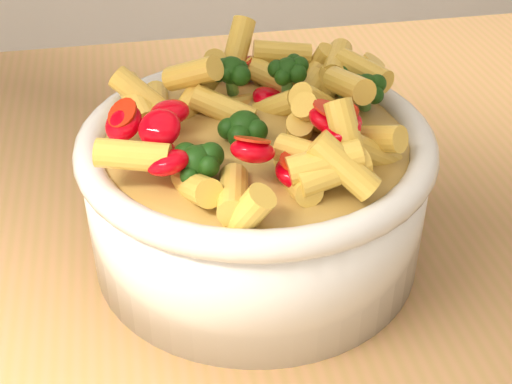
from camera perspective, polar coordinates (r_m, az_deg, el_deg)
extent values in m
cube|color=#A97548|center=(0.66, -9.25, -3.48)|extent=(1.20, 0.80, 0.04)
cylinder|color=#A97548|center=(1.34, 16.01, -6.45)|extent=(0.05, 0.05, 0.86)
cylinder|color=silver|center=(0.58, 0.00, -0.43)|extent=(0.27, 0.27, 0.11)
ellipsoid|color=silver|center=(0.60, 0.00, -3.00)|extent=(0.25, 0.25, 0.04)
torus|color=silver|center=(0.55, 0.00, 4.09)|extent=(0.28, 0.28, 0.02)
ellipsoid|color=gold|center=(0.55, 0.00, 4.09)|extent=(0.24, 0.24, 0.03)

